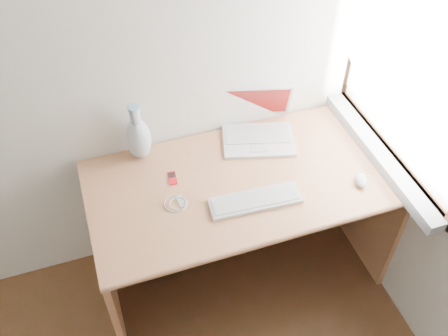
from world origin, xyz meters
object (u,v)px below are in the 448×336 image
object	(u,v)px
laptop	(255,128)
desk	(236,196)
vase	(138,137)
external_keyboard	(255,200)

from	to	relation	value
laptop	desk	bearing A→B (deg)	-116.50
laptop	vase	world-z (taller)	vase
desk	laptop	xyz separation A→B (m)	(0.16, 0.17, 0.27)
desk	external_keyboard	world-z (taller)	external_keyboard
vase	laptop	bearing A→B (deg)	-3.70
laptop	vase	size ratio (longest dim) A/B	1.32
laptop	external_keyboard	size ratio (longest dim) A/B	0.96
external_keyboard	desk	bearing A→B (deg)	93.62
desk	external_keyboard	distance (m)	0.33
external_keyboard	vase	distance (m)	0.62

